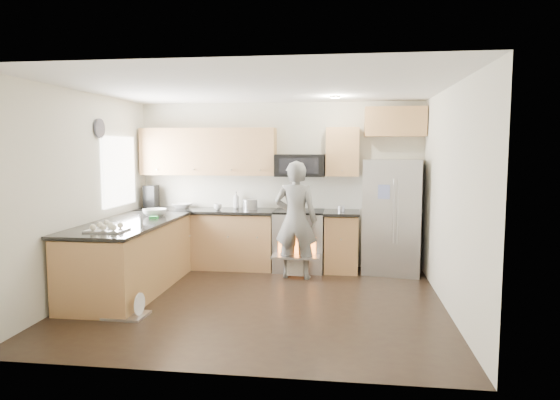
# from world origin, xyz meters

# --- Properties ---
(ground) EXTENTS (4.50, 4.50, 0.00)m
(ground) POSITION_xyz_m (0.00, 0.00, 0.00)
(ground) COLOR black
(ground) RESTS_ON ground
(room_shell) EXTENTS (4.54, 4.04, 2.62)m
(room_shell) POSITION_xyz_m (-0.04, 0.02, 1.67)
(room_shell) COLOR silver
(room_shell) RESTS_ON ground
(back_cabinet_run) EXTENTS (4.45, 0.64, 2.50)m
(back_cabinet_run) POSITION_xyz_m (-0.59, 1.75, 0.96)
(back_cabinet_run) COLOR #A07940
(back_cabinet_run) RESTS_ON ground
(peninsula) EXTENTS (0.96, 2.36, 1.03)m
(peninsula) POSITION_xyz_m (-1.75, 0.25, 0.46)
(peninsula) COLOR #A07940
(peninsula) RESTS_ON ground
(stove_range) EXTENTS (0.76, 0.97, 1.79)m
(stove_range) POSITION_xyz_m (0.35, 1.69, 0.68)
(stove_range) COLOR #B7B7BC
(stove_range) RESTS_ON ground
(refrigerator) EXTENTS (0.94, 0.79, 1.72)m
(refrigerator) POSITION_xyz_m (1.77, 1.70, 0.86)
(refrigerator) COLOR #B7B7BC
(refrigerator) RESTS_ON ground
(person) EXTENTS (0.66, 0.46, 1.71)m
(person) POSITION_xyz_m (0.35, 1.20, 0.85)
(person) COLOR slate
(person) RESTS_ON ground
(dish_rack) EXTENTS (0.46, 0.38, 0.28)m
(dish_rack) POSITION_xyz_m (-1.37, -0.73, 0.07)
(dish_rack) COLOR #B7B7BC
(dish_rack) RESTS_ON ground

